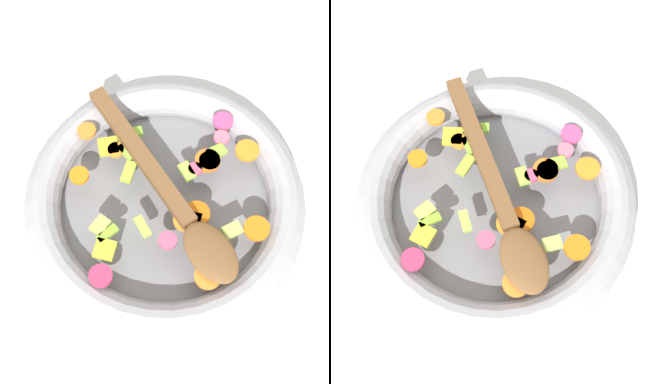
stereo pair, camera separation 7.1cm
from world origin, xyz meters
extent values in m
plane|color=silver|center=(0.00, 0.00, 0.00)|extent=(4.00, 4.00, 0.00)
cylinder|color=slate|center=(0.00, 0.00, 0.01)|extent=(0.34, 0.34, 0.01)
torus|color=#9E9EA5|center=(0.00, 0.00, 0.03)|extent=(0.39, 0.39, 0.05)
cylinder|color=orange|center=(-0.08, -0.10, 0.05)|extent=(0.03, 0.03, 0.01)
cylinder|color=orange|center=(0.05, 0.10, 0.05)|extent=(0.04, 0.04, 0.01)
cylinder|color=orange|center=(0.03, -0.13, 0.05)|extent=(0.04, 0.04, 0.01)
cylinder|color=orange|center=(0.08, 0.05, 0.05)|extent=(0.03, 0.03, 0.01)
cylinder|color=orange|center=(-0.04, -0.03, 0.05)|extent=(0.04, 0.04, 0.01)
cylinder|color=orange|center=(0.12, 0.08, 0.05)|extent=(0.03, 0.03, 0.01)
cylinder|color=orange|center=(-0.05, -0.01, 0.05)|extent=(0.04, 0.04, 0.01)
cylinder|color=orange|center=(-0.13, -0.02, 0.05)|extent=(0.04, 0.04, 0.01)
cylinder|color=orange|center=(0.03, -0.07, 0.05)|extent=(0.04, 0.04, 0.01)
cube|color=#A1BD3B|center=(0.04, 0.04, 0.05)|extent=(0.03, 0.03, 0.01)
cube|color=#A5D64D|center=(-0.04, 0.04, 0.05)|extent=(0.03, 0.02, 0.01)
cube|color=#ACCD4C|center=(0.10, 0.03, 0.05)|extent=(0.02, 0.03, 0.01)
cube|color=#92C43C|center=(0.04, -0.08, 0.05)|extent=(0.02, 0.03, 0.01)
cube|color=#92D13B|center=(0.10, 0.02, 0.05)|extent=(0.02, 0.03, 0.01)
cube|color=#9FD148|center=(0.02, -0.04, 0.05)|extent=(0.03, 0.02, 0.01)
cube|color=#89BE31|center=(-0.04, 0.09, 0.05)|extent=(0.02, 0.03, 0.01)
cube|color=#BDCA57|center=(-0.03, 0.09, 0.05)|extent=(0.03, 0.03, 0.01)
cube|color=#B3D35C|center=(-0.08, -0.07, 0.05)|extent=(0.02, 0.03, 0.01)
cube|color=#89B346|center=(-0.04, -0.02, 0.05)|extent=(0.03, 0.03, 0.01)
cube|color=#93BE41|center=(0.07, 0.04, 0.05)|extent=(0.03, 0.02, 0.01)
cylinder|color=#E86983|center=(0.06, -0.10, 0.05)|extent=(0.03, 0.03, 0.01)
cylinder|color=#D04783|center=(0.03, -0.07, 0.05)|extent=(0.03, 0.03, 0.01)
cylinder|color=#CE325B|center=(-0.09, 0.11, 0.05)|extent=(0.04, 0.04, 0.01)
cylinder|color=#E34E72|center=(0.02, -0.05, 0.05)|extent=(0.03, 0.03, 0.01)
cylinder|color=#D54785|center=(0.08, -0.11, 0.05)|extent=(0.03, 0.03, 0.01)
cylinder|color=#D55276|center=(-0.07, 0.01, 0.05)|extent=(0.03, 0.03, 0.01)
cube|color=gold|center=(0.09, 0.06, 0.05)|extent=(0.03, 0.03, 0.01)
cube|color=yellow|center=(-0.06, 0.09, 0.05)|extent=(0.04, 0.04, 0.01)
cube|color=brown|center=(0.06, 0.02, 0.06)|extent=(0.24, 0.09, 0.01)
ellipsoid|color=brown|center=(-0.10, -0.03, 0.06)|extent=(0.10, 0.08, 0.01)
camera|label=1|loc=(-0.30, 0.08, 0.69)|focal=50.00mm
camera|label=2|loc=(-0.31, 0.01, 0.69)|focal=50.00mm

